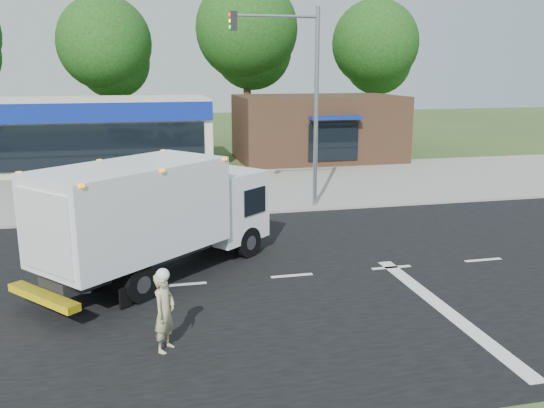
% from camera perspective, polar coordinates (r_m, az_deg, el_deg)
% --- Properties ---
extents(ground, '(120.00, 120.00, 0.00)m').
position_cam_1_polar(ground, '(16.25, 1.98, -7.16)').
color(ground, '#385123').
rests_on(ground, ground).
extents(road_asphalt, '(60.00, 14.00, 0.02)m').
position_cam_1_polar(road_asphalt, '(16.25, 1.98, -7.14)').
color(road_asphalt, black).
rests_on(road_asphalt, ground).
extents(sidewalk, '(60.00, 2.40, 0.12)m').
position_cam_1_polar(sidewalk, '(23.91, -3.08, -0.28)').
color(sidewalk, gray).
rests_on(sidewalk, ground).
extents(parking_apron, '(60.00, 9.00, 0.02)m').
position_cam_1_polar(parking_apron, '(29.52, -5.04, 2.22)').
color(parking_apron, gray).
rests_on(parking_apron, ground).
extents(lane_markings, '(55.20, 7.00, 0.01)m').
position_cam_1_polar(lane_markings, '(15.45, 8.19, -8.35)').
color(lane_markings, silver).
rests_on(lane_markings, road_asphalt).
extents(ems_box_truck, '(7.14, 6.56, 3.29)m').
position_cam_1_polar(ems_box_truck, '(16.00, -11.47, -0.63)').
color(ems_box_truck, black).
rests_on(ems_box_truck, ground).
extents(emergency_worker, '(0.66, 0.73, 1.79)m').
position_cam_1_polar(emergency_worker, '(12.10, -10.62, -10.34)').
color(emergency_worker, tan).
rests_on(emergency_worker, ground).
extents(retail_strip_mall, '(18.00, 6.20, 4.00)m').
position_cam_1_polar(retail_strip_mall, '(35.18, -21.29, 6.46)').
color(retail_strip_mall, beige).
rests_on(retail_strip_mall, ground).
extents(brown_storefront, '(10.00, 6.70, 4.00)m').
position_cam_1_polar(brown_storefront, '(36.56, 4.57, 7.53)').
color(brown_storefront, '#382316').
rests_on(brown_storefront, ground).
extents(traffic_signal_pole, '(3.51, 0.25, 8.00)m').
position_cam_1_polar(traffic_signal_pole, '(23.19, 2.88, 11.45)').
color(traffic_signal_pole, gray).
rests_on(traffic_signal_pole, ground).
extents(background_trees, '(36.77, 7.39, 12.10)m').
position_cam_1_polar(background_trees, '(43.01, -9.16, 15.46)').
color(background_trees, '#332114').
rests_on(background_trees, ground).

